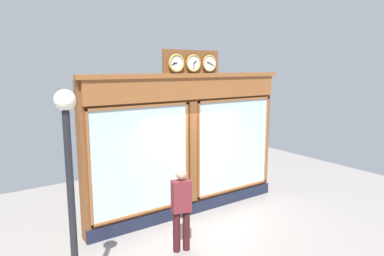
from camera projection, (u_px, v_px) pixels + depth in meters
shop_facade at (189, 144)px, 8.37m from camera, size 5.37×0.42×3.96m
pedestrian at (181, 206)px, 6.69m from camera, size 0.41×0.31×1.69m
street_lamp at (69, 171)px, 4.64m from camera, size 0.28×0.28×3.29m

